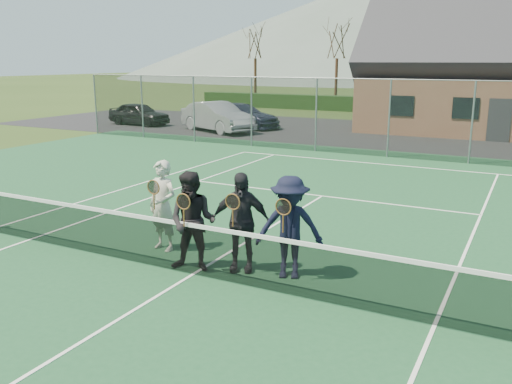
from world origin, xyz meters
TOP-DOWN VIEW (x-y plane):
  - ground at (0.00, 20.00)m, footprint 220.00×220.00m
  - court_surface at (0.00, 0.00)m, footprint 30.00×30.00m
  - tarmac_carpark at (-4.00, 20.00)m, footprint 40.00×12.00m
  - hedge_row at (0.00, 32.00)m, footprint 40.00×1.20m
  - hill_west at (-25.00, 95.00)m, footprint 110.00×110.00m
  - car_a at (-15.70, 17.69)m, footprint 3.95×1.82m
  - car_b at (-10.02, 17.20)m, footprint 5.01×3.37m
  - car_c at (-9.69, 19.23)m, footprint 4.89×2.56m
  - court_markings at (0.00, 0.00)m, footprint 11.03×23.83m
  - tennis_net at (0.00, 0.00)m, footprint 11.68×0.08m
  - perimeter_fence at (0.00, 13.50)m, footprint 30.07×0.07m
  - tree_a at (-16.00, 33.00)m, footprint 3.20×3.20m
  - tree_b at (-9.00, 33.00)m, footprint 3.20×3.20m
  - tree_c at (2.00, 33.00)m, footprint 3.20×3.20m
  - player_a at (-1.25, 0.84)m, footprint 0.71×0.55m
  - player_b at (-0.12, 0.22)m, footprint 1.01×0.87m
  - player_c at (0.63, 0.60)m, footprint 1.14×0.78m
  - player_d at (1.54, 0.69)m, footprint 1.32×1.01m

SIDE VIEW (x-z plane):
  - ground at x=0.00m, z-range 0.00..0.00m
  - tarmac_carpark at x=-4.00m, z-range 0.00..0.01m
  - court_surface at x=0.00m, z-range 0.00..0.02m
  - court_markings at x=0.00m, z-range 0.02..0.03m
  - tennis_net at x=0.00m, z-range -0.01..1.09m
  - hedge_row at x=0.00m, z-range 0.00..1.10m
  - car_a at x=-15.70m, z-range 0.00..1.31m
  - car_c at x=-9.69m, z-range 0.00..1.35m
  - car_b at x=-10.02m, z-range 0.00..1.56m
  - player_d at x=1.54m, z-range 0.02..1.82m
  - player_b at x=-0.12m, z-range 0.02..1.82m
  - player_c at x=0.63m, z-range 0.02..1.82m
  - player_a at x=-1.25m, z-range 0.02..1.82m
  - perimeter_fence at x=0.00m, z-range 0.01..3.03m
  - tree_a at x=-16.00m, z-range 1.91..9.68m
  - tree_b at x=-9.00m, z-range 1.91..9.68m
  - tree_c at x=2.00m, z-range 1.91..9.68m
  - hill_west at x=-25.00m, z-range 0.00..18.00m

